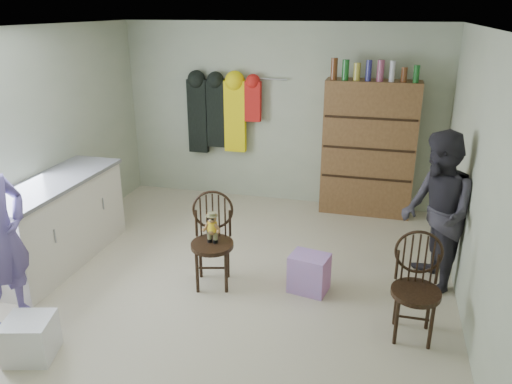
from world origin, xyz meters
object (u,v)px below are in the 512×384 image
(counter, at_px, (57,221))
(chair_front, at_px, (212,235))
(chair_far, at_px, (416,282))
(dresser, at_px, (368,148))

(counter, bearing_deg, chair_front, -0.64)
(chair_far, relative_size, dresser, 0.45)
(counter, distance_m, chair_far, 3.77)
(chair_front, height_order, chair_far, chair_front)
(chair_far, height_order, dresser, dresser)
(counter, relative_size, chair_far, 2.00)
(chair_front, bearing_deg, chair_far, -25.21)
(counter, distance_m, chair_front, 1.81)
(chair_far, bearing_deg, chair_front, 168.65)
(counter, xyz_separation_m, chair_far, (3.75, -0.40, 0.03))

